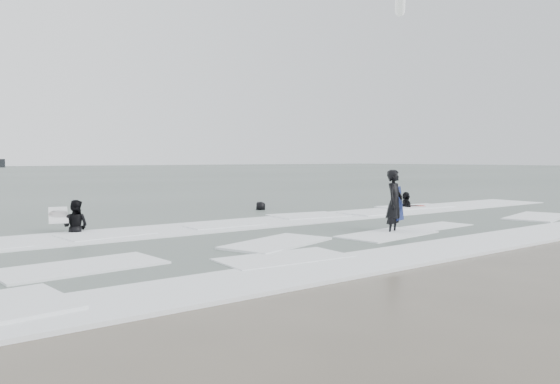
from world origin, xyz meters
TOP-DOWN VIEW (x-y plane):
  - ground at (0.00, 0.00)m, footprint 320.00×320.00m
  - surfer_centre at (1.67, 1.90)m, footprint 0.78×0.66m
  - surfer_wading at (-5.47, 7.24)m, footprint 0.93×0.93m
  - surfer_right_near at (7.72, 6.66)m, footprint 0.99×1.18m
  - surfer_right_far at (2.52, 9.74)m, footprint 0.89×0.86m
  - surf_foam at (0.00, 3.70)m, footprint 30.03×9.06m
  - bodyboards at (1.43, 5.44)m, footprint 14.97×6.11m

SIDE VIEW (x-z plane):
  - ground at x=0.00m, z-range 0.00..0.00m
  - surfer_centre at x=1.67m, z-range -0.92..0.92m
  - surfer_wading at x=-5.47m, z-range -0.76..0.76m
  - surfer_right_near at x=7.72m, z-range -0.95..0.95m
  - surfer_right_far at x=2.52m, z-range -0.77..0.77m
  - surf_foam at x=0.00m, z-range 0.00..0.08m
  - bodyboards at x=1.43m, z-range -0.13..1.12m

